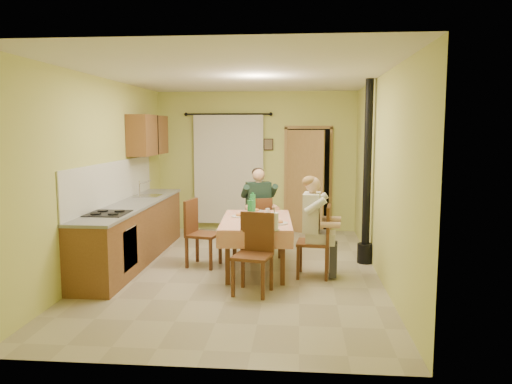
# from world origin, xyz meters

# --- Properties ---
(floor) EXTENTS (4.00, 6.00, 0.01)m
(floor) POSITION_xyz_m (0.00, 0.00, 0.00)
(floor) COLOR tan
(floor) RESTS_ON ground
(room_shell) EXTENTS (4.04, 6.04, 2.82)m
(room_shell) POSITION_xyz_m (0.00, 0.00, 1.82)
(room_shell) COLOR #CFD36C
(room_shell) RESTS_ON ground
(kitchen_run) EXTENTS (0.64, 3.64, 1.56)m
(kitchen_run) POSITION_xyz_m (-1.71, 0.40, 0.48)
(kitchen_run) COLOR brown
(kitchen_run) RESTS_ON ground
(upper_cabinets) EXTENTS (0.35, 1.40, 0.70)m
(upper_cabinets) POSITION_xyz_m (-1.82, 1.70, 1.95)
(upper_cabinets) COLOR brown
(upper_cabinets) RESTS_ON room_shell
(curtain) EXTENTS (1.70, 0.07, 2.22)m
(curtain) POSITION_xyz_m (-0.55, 2.90, 1.26)
(curtain) COLOR black
(curtain) RESTS_ON ground
(doorway) EXTENTS (0.96, 0.47, 2.15)m
(doorway) POSITION_xyz_m (1.02, 2.87, 1.05)
(doorway) COLOR black
(doorway) RESTS_ON ground
(dining_table) EXTENTS (1.11, 1.72, 0.76)m
(dining_table) POSITION_xyz_m (0.26, 0.05, 0.38)
(dining_table) COLOR tan
(dining_table) RESTS_ON ground
(tableware) EXTENTS (0.85, 1.59, 0.33)m
(tableware) POSITION_xyz_m (0.29, -0.05, 0.83)
(tableware) COLOR white
(tableware) RESTS_ON dining_table
(chair_far) EXTENTS (0.47, 0.47, 0.93)m
(chair_far) POSITION_xyz_m (0.21, 1.13, 0.29)
(chair_far) COLOR #552E17
(chair_far) RESTS_ON ground
(chair_near) EXTENTS (0.53, 0.53, 1.01)m
(chair_near) POSITION_xyz_m (0.31, -0.99, 0.29)
(chair_near) COLOR #552E17
(chair_near) RESTS_ON ground
(chair_right) EXTENTS (0.49, 0.49, 1.01)m
(chair_right) POSITION_xyz_m (1.10, -0.19, 0.29)
(chair_right) COLOR #552E17
(chair_right) RESTS_ON ground
(chair_left) EXTENTS (0.53, 0.53, 1.01)m
(chair_left) POSITION_xyz_m (-0.57, 0.21, 0.29)
(chair_left) COLOR #552E17
(chair_left) RESTS_ON ground
(man_far) EXTENTS (0.64, 0.57, 1.39)m
(man_far) POSITION_xyz_m (0.21, 1.14, 0.88)
(man_far) COLOR #192D23
(man_far) RESTS_ON chair_far
(man_right) EXTENTS (0.49, 0.61, 1.39)m
(man_right) POSITION_xyz_m (1.08, -0.19, 0.88)
(man_right) COLOR beige
(man_right) RESTS_ON chair_right
(stove_flue) EXTENTS (0.24, 0.24, 2.80)m
(stove_flue) POSITION_xyz_m (1.90, 0.60, 1.02)
(stove_flue) COLOR black
(stove_flue) RESTS_ON ground
(picture_back) EXTENTS (0.19, 0.03, 0.23)m
(picture_back) POSITION_xyz_m (0.25, 2.97, 1.75)
(picture_back) COLOR black
(picture_back) RESTS_ON room_shell
(picture_right) EXTENTS (0.03, 0.31, 0.21)m
(picture_right) POSITION_xyz_m (1.97, 1.20, 1.85)
(picture_right) COLOR brown
(picture_right) RESTS_ON room_shell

